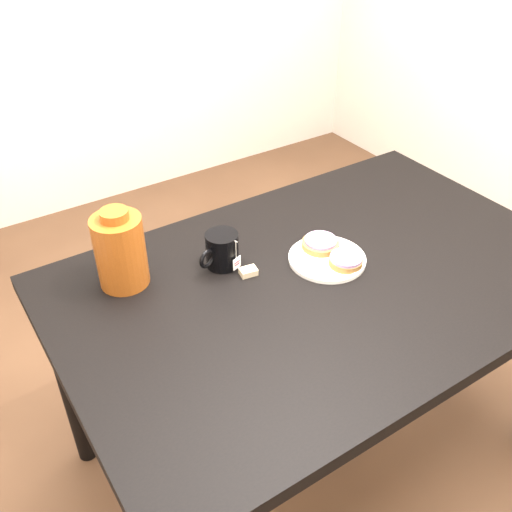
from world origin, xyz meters
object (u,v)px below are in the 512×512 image
Objects in this scene: plate at (327,258)px; bagel_front at (346,260)px; table at (321,299)px; teabag_pouch at (248,272)px; bagel_package at (120,250)px; mug at (222,250)px; bagel_back at (320,243)px.

bagel_front is at bearing -69.74° from plate.
teabag_pouch reaches higher than table.
bagel_package is at bearing 149.76° from table.
plate is 0.98× the size of bagel_package.
plate is 0.06m from bagel_front.
bagel_package reaches higher than plate.
plate is at bearing -48.29° from mug.
bagel_package is at bearing 152.26° from teabag_pouch.
bagel_front is 0.33m from mug.
plate is 0.22m from teabag_pouch.
mug is (-0.27, 0.19, 0.03)m from bagel_front.
plate is 1.76× the size of bagel_front.
table is at bearing -123.91° from bagel_back.
plate is at bearing -105.84° from bagel_back.
mug is at bearing 150.85° from plate.
mug is at bearing 144.49° from bagel_front.
table is 12.49× the size of bagel_back.
table is 6.45× the size of bagel_package.
teabag_pouch is (0.04, -0.07, -0.04)m from mug.
bagel_back is (0.01, 0.05, 0.02)m from plate.
bagel_package is (-0.25, 0.08, 0.05)m from mug.
mug is 0.65× the size of bagel_package.
table is at bearing -30.24° from bagel_package.
plate is at bearing 42.88° from table.
plate is at bearing -23.42° from bagel_package.
bagel_back is 0.93× the size of bagel_front.
bagel_back is at bearing 56.09° from table.
bagel_package is at bearing 161.82° from bagel_back.
bagel_package reaches higher than bagel_back.
teabag_pouch is at bearing 175.40° from bagel_back.
bagel_front is at bearing -27.44° from bagel_package.
bagel_package is (-0.50, 0.22, 0.09)m from plate.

